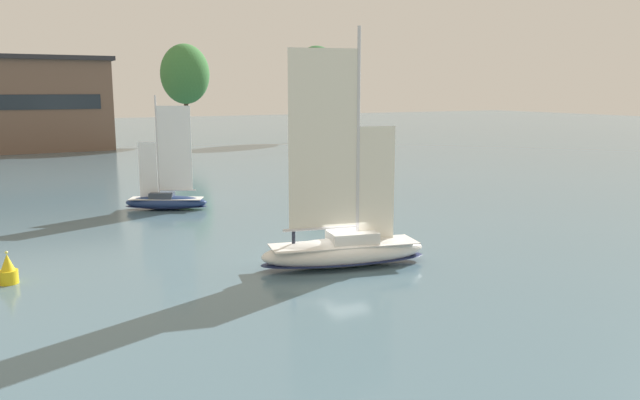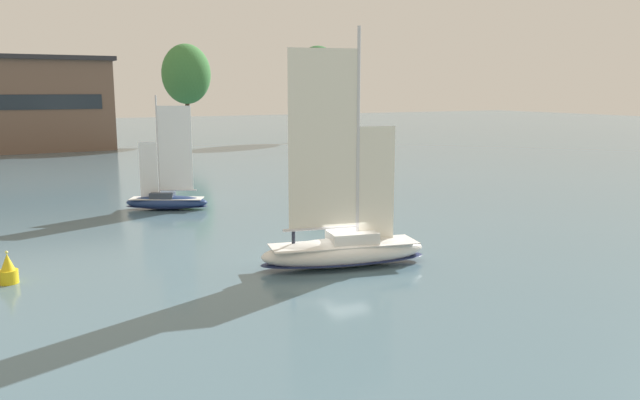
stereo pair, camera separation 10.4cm
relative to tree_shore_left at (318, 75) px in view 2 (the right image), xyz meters
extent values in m
plane|color=slate|center=(-39.50, -79.92, -12.86)|extent=(400.00, 400.00, 0.00)
cylinder|color=brown|center=(0.00, 0.00, -7.90)|extent=(0.79, 0.79, 9.91)
ellipsoid|color=#336B38|center=(0.00, 0.00, 0.06)|extent=(8.92, 8.92, 10.90)
cylinder|color=#4C3828|center=(-25.08, 3.51, -7.95)|extent=(0.78, 0.78, 9.80)
ellipsoid|color=#3D7A3D|center=(-25.08, 3.51, -0.09)|extent=(8.82, 8.82, 10.78)
ellipsoid|color=white|center=(-39.50, -79.92, -12.03)|extent=(10.04, 4.62, 1.65)
ellipsoid|color=#19234C|center=(-39.50, -79.92, -12.48)|extent=(10.14, 4.66, 0.20)
cube|color=silver|center=(-39.50, -79.92, -11.55)|extent=(8.81, 3.96, 0.06)
cube|color=silver|center=(-39.02, -80.02, -11.18)|extent=(3.04, 2.41, 0.68)
cylinder|color=silver|center=(-38.74, -80.08, -5.46)|extent=(0.19, 0.19, 12.11)
cylinder|color=silver|center=(-40.87, -79.64, -10.55)|extent=(4.30, 1.04, 0.16)
cube|color=silver|center=(-40.70, -79.67, -5.58)|extent=(3.93, 0.84, 9.93)
cube|color=silver|center=(-37.60, -80.32, -8.19)|extent=(2.09, 0.45, 6.66)
cylinder|color=#232838|center=(-42.28, -79.02, -11.09)|extent=(0.24, 0.24, 0.85)
cylinder|color=#1E4CA5|center=(-42.28, -79.02, -10.34)|extent=(0.40, 0.40, 0.65)
sphere|color=tan|center=(-42.28, -79.02, -9.90)|extent=(0.24, 0.24, 0.24)
ellipsoid|color=silver|center=(-7.20, -15.22, -12.19)|extent=(4.19, 8.16, 1.34)
ellipsoid|color=#19234C|center=(-7.20, -15.22, -12.55)|extent=(4.24, 8.24, 0.16)
cube|color=#BCB7A8|center=(-7.20, -15.22, -11.79)|extent=(3.61, 7.15, 0.06)
cube|color=silver|center=(-7.10, -15.60, -11.49)|extent=(2.07, 2.53, 0.55)
cylinder|color=silver|center=(-7.03, -15.83, -6.85)|extent=(0.16, 0.16, 9.82)
cylinder|color=silver|center=(-7.50, -14.12, -10.97)|extent=(1.06, 3.44, 0.13)
cylinder|color=silver|center=(-7.50, -14.12, -10.88)|extent=(1.05, 3.12, 0.21)
ellipsoid|color=navy|center=(-44.30, -58.00, -12.27)|extent=(6.98, 4.92, 1.17)
ellipsoid|color=#19234C|center=(-44.30, -58.00, -12.59)|extent=(7.05, 4.97, 0.14)
cube|color=silver|center=(-44.30, -58.00, -11.92)|extent=(6.11, 4.26, 0.06)
cube|color=#333D4C|center=(-44.61, -57.84, -11.65)|extent=(2.33, 2.09, 0.48)
cylinder|color=silver|center=(-44.79, -57.74, -7.59)|extent=(0.14, 0.14, 8.60)
cylinder|color=silver|center=(-43.42, -58.47, -11.20)|extent=(2.79, 1.55, 0.12)
cube|color=white|center=(-43.53, -58.41, -7.67)|extent=(2.53, 1.36, 7.05)
cube|color=white|center=(-45.55, -57.34, -9.52)|extent=(1.35, 0.73, 4.73)
cylinder|color=yellow|center=(-56.73, -74.66, -12.49)|extent=(0.96, 0.96, 0.72)
cone|color=yellow|center=(-56.73, -74.66, -11.69)|extent=(0.72, 0.72, 0.88)
sphere|color=#F2F266|center=(-56.73, -74.66, -11.17)|extent=(0.16, 0.16, 0.16)
camera|label=1|loc=(-56.84, -110.04, -2.81)|focal=35.00mm
camera|label=2|loc=(-56.75, -110.09, -2.81)|focal=35.00mm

